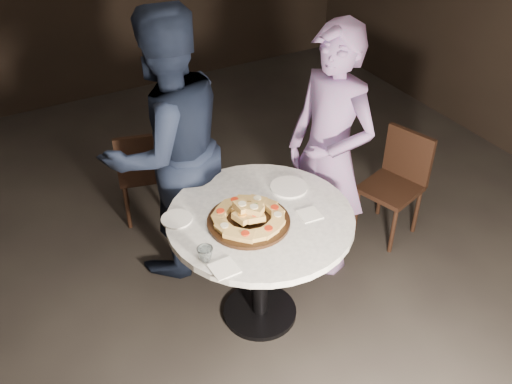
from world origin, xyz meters
TOP-DOWN VIEW (x-y plane):
  - floor at (0.00, 0.00)m, footprint 7.00×7.00m
  - table at (0.10, 0.00)m, footprint 1.35×1.35m
  - serving_board at (0.02, -0.02)m, footprint 0.47×0.47m
  - focaccia_pile at (0.02, -0.02)m, footprint 0.40×0.40m
  - plate_left at (-0.31, 0.19)m, footprint 0.22×0.22m
  - plate_right at (0.38, 0.15)m, footprint 0.23×0.23m
  - water_glass at (-0.31, -0.18)m, footprint 0.10×0.10m
  - napkin_near at (-0.26, -0.28)m, footprint 0.13×0.13m
  - napkin_far at (0.35, -0.12)m, footprint 0.13×0.13m
  - chair_far at (-0.16, 1.25)m, footprint 0.45×0.46m
  - chair_right at (1.38, 0.28)m, footprint 0.47×0.46m
  - diner_navy at (-0.14, 0.73)m, footprint 0.98×0.83m
  - diner_teal at (0.74, 0.26)m, footprint 0.55×0.70m

SIDE VIEW (x-z plane):
  - floor at x=0.00m, z-range 0.00..0.00m
  - chair_right at x=1.38m, z-range 0.06..0.84m
  - chair_far at x=-0.16m, z-range 0.06..0.84m
  - table at x=0.10m, z-range 0.25..1.03m
  - napkin_far at x=0.35m, z-range 0.78..0.79m
  - napkin_near at x=-0.26m, z-range 0.78..0.79m
  - plate_left at x=-0.31m, z-range 0.78..0.79m
  - plate_right at x=0.38m, z-range 0.78..0.80m
  - serving_board at x=0.02m, z-range 0.78..0.80m
  - water_glass at x=-0.31m, z-range 0.78..0.86m
  - focaccia_pile at x=0.02m, z-range 0.78..0.89m
  - diner_teal at x=0.74m, z-range 0.00..1.69m
  - diner_navy at x=-0.14m, z-range 0.00..1.79m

